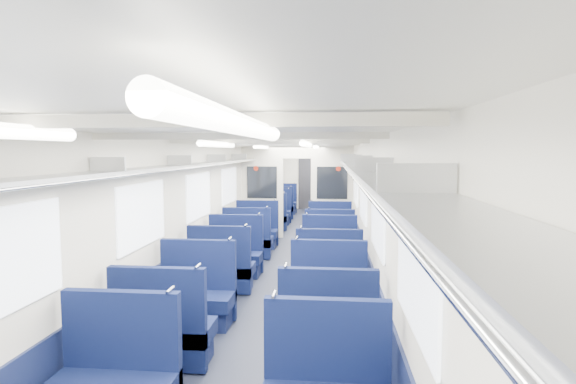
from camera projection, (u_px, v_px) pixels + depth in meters
name	position (u px, v px, depth m)	size (l,w,h in m)	color
floor	(284.00, 271.00, 8.22)	(2.80, 18.00, 0.01)	black
ceiling	(283.00, 141.00, 8.01)	(2.80, 18.00, 0.01)	silver
wall_left	(208.00, 206.00, 8.25)	(0.02, 18.00, 2.35)	beige
dado_left	(209.00, 250.00, 8.32)	(0.03, 17.90, 0.70)	#0F1635
wall_right	(362.00, 208.00, 7.98)	(0.02, 18.00, 2.35)	beige
dado_right	(360.00, 254.00, 8.06)	(0.03, 17.90, 0.70)	#0F1635
wall_far	(309.00, 178.00, 17.04)	(2.80, 0.02, 2.35)	beige
luggage_rack_left	(217.00, 162.00, 8.16)	(0.36, 17.40, 0.18)	#B2B5BA
luggage_rack_right	(352.00, 163.00, 7.93)	(0.36, 17.40, 0.18)	#B2B5BA
windows	(281.00, 196.00, 7.64)	(2.78, 15.60, 0.75)	white
ceiling_fittings	(282.00, 145.00, 7.76)	(2.70, 16.06, 0.11)	beige
end_door	(308.00, 183.00, 17.00)	(0.75, 0.06, 2.00)	black
bulkhead	(297.00, 189.00, 11.26)	(2.80, 0.10, 2.35)	beige
seat_8	(163.00, 333.00, 4.56)	(0.97, 0.54, 1.09)	#0D173F
seat_9	(328.00, 336.00, 4.51)	(0.97, 0.54, 1.09)	#0D173F
seat_10	(196.00, 298.00, 5.66)	(0.97, 0.54, 1.09)	#0D173F
seat_11	(328.00, 299.00, 5.64)	(0.97, 0.54, 1.09)	#0D173F
seat_12	(222.00, 270.00, 6.98)	(0.97, 0.54, 1.09)	#0D173F
seat_13	(329.00, 275.00, 6.71)	(0.97, 0.54, 1.09)	#0D173F
seat_14	(235.00, 256.00, 7.93)	(0.97, 0.54, 1.09)	#0D173F
seat_15	(329.00, 257.00, 7.90)	(0.97, 0.54, 1.09)	#0D173F
seat_16	(248.00, 242.00, 9.18)	(0.97, 0.54, 1.09)	#0D173F
seat_17	(330.00, 244.00, 8.94)	(0.97, 0.54, 1.09)	#0D173F
seat_18	(257.00, 233.00, 10.24)	(0.97, 0.54, 1.09)	#0D173F
seat_19	(330.00, 234.00, 10.07)	(0.97, 0.54, 1.09)	#0D173F
seat_20	(270.00, 218.00, 12.43)	(0.97, 0.54, 1.09)	#0D173F
seat_21	(330.00, 220.00, 12.15)	(0.97, 0.54, 1.09)	#0D173F
seat_22	(275.00, 213.00, 13.51)	(0.97, 0.54, 1.09)	#0D173F
seat_23	(330.00, 213.00, 13.43)	(0.97, 0.54, 1.09)	#0D173F
seat_24	(279.00, 209.00, 14.54)	(0.97, 0.54, 1.09)	#0D173F
seat_25	(330.00, 209.00, 14.43)	(0.97, 0.54, 1.09)	#0D173F
seat_26	(283.00, 204.00, 15.75)	(0.97, 0.54, 1.09)	#0D173F
seat_27	(330.00, 204.00, 15.70)	(0.97, 0.54, 1.09)	#0D173F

